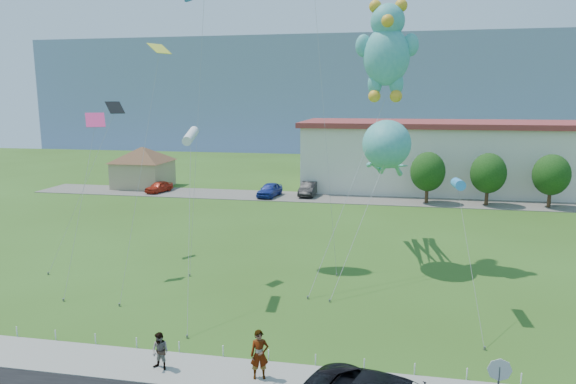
{
  "coord_description": "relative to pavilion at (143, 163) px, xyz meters",
  "views": [
    {
      "loc": [
        5.54,
        -20.82,
        10.91
      ],
      "look_at": [
        0.07,
        8.0,
        5.55
      ],
      "focal_mm": 32.0,
      "sensor_mm": 36.0,
      "label": 1
    }
  ],
  "objects": [
    {
      "name": "small_kite_white",
      "position": [
        19.29,
        -32.79,
        5.85
      ],
      "size": [
        1.85,
        6.41,
        9.38
      ],
      "color": "white",
      "rests_on": "ground"
    },
    {
      "name": "pedestrian_left",
      "position": [
        25.0,
        -40.84,
        -1.94
      ],
      "size": [
        0.83,
        0.67,
        1.97
      ],
      "primitive_type": "imported",
      "rotation": [
        0.0,
        0.0,
        0.31
      ],
      "color": "gray",
      "rests_on": "sidewalk"
    },
    {
      "name": "pavilion",
      "position": [
        0.0,
        0.0,
        0.0
      ],
      "size": [
        9.2,
        9.2,
        5.0
      ],
      "color": "tan",
      "rests_on": "ground"
    },
    {
      "name": "teddy_bear_kite",
      "position": [
        29.43,
        -24.51,
        11.02
      ],
      "size": [
        5.86,
        9.08,
        17.03
      ],
      "color": "teal",
      "rests_on": "ground"
    },
    {
      "name": "tree_near",
      "position": [
        34.0,
        -4.0,
        0.36
      ],
      "size": [
        3.6,
        3.6,
        5.47
      ],
      "color": "#3F2B19",
      "rests_on": "ground"
    },
    {
      "name": "stop_sign",
      "position": [
        33.5,
        -42.21,
        -1.15
      ],
      "size": [
        0.8,
        0.07,
        2.5
      ],
      "color": "slate",
      "rests_on": "ground"
    },
    {
      "name": "small_kite_yellow",
      "position": [
        16.15,
        -30.13,
        9.06
      ],
      "size": [
        1.29,
        6.44,
        14.25
      ],
      "color": "#D0D532",
      "rests_on": "ground"
    },
    {
      "name": "small_kite_cyan",
      "position": [
        33.2,
        -32.35,
        3.62
      ],
      "size": [
        1.25,
        5.46,
        7.13
      ],
      "color": "#308FD8",
      "rests_on": "ground"
    },
    {
      "name": "parked_car_red",
      "position": [
        3.55,
        -3.31,
        -2.32
      ],
      "size": [
        2.5,
        4.07,
        1.29
      ],
      "primitive_type": "imported",
      "rotation": [
        0.0,
        0.0,
        -0.27
      ],
      "color": "#B52A16",
      "rests_on": "parking_strip"
    },
    {
      "name": "octopus_kite",
      "position": [
        29.63,
        -24.37,
        4.33
      ],
      "size": [
        4.37,
        13.74,
        9.59
      ],
      "color": "teal",
      "rests_on": "ground"
    },
    {
      "name": "tree_mid",
      "position": [
        40.0,
        -4.0,
        0.36
      ],
      "size": [
        3.6,
        3.6,
        5.47
      ],
      "color": "#3F2B19",
      "rests_on": "ground"
    },
    {
      "name": "warehouse",
      "position": [
        50.0,
        6.0,
        1.1
      ],
      "size": [
        61.0,
        15.0,
        8.2
      ],
      "color": "beige",
      "rests_on": "ground"
    },
    {
      "name": "ground",
      "position": [
        24.0,
        -38.0,
        -3.02
      ],
      "size": [
        160.0,
        160.0,
        0.0
      ],
      "primitive_type": "plane",
      "color": "#2F5016",
      "rests_on": "ground"
    },
    {
      "name": "hill_ridge",
      "position": [
        24.0,
        82.0,
        9.48
      ],
      "size": [
        160.0,
        50.0,
        25.0
      ],
      "primitive_type": "cube",
      "color": "gray",
      "rests_on": "ground"
    },
    {
      "name": "parking_strip",
      "position": [
        24.0,
        -3.0,
        -2.99
      ],
      "size": [
        70.0,
        6.0,
        0.06
      ],
      "primitive_type": "cube",
      "color": "#59544C",
      "rests_on": "ground"
    },
    {
      "name": "rope_fence",
      "position": [
        24.0,
        -39.3,
        -2.77
      ],
      "size": [
        26.05,
        0.05,
        0.5
      ],
      "color": "white",
      "rests_on": "ground"
    },
    {
      "name": "parked_car_blue",
      "position": [
        16.95,
        -3.53,
        -2.2
      ],
      "size": [
        2.47,
        4.71,
        1.53
      ],
      "primitive_type": "imported",
      "rotation": [
        0.0,
        0.0,
        -0.16
      ],
      "color": "navy",
      "rests_on": "parking_strip"
    },
    {
      "name": "sidewalk",
      "position": [
        24.0,
        -40.75,
        -2.97
      ],
      "size": [
        80.0,
        2.5,
        0.1
      ],
      "primitive_type": "cube",
      "color": "gray",
      "rests_on": "ground"
    },
    {
      "name": "small_kite_black",
      "position": [
        10.78,
        -26.28,
        6.13
      ],
      "size": [
        2.74,
        6.44,
        10.73
      ],
      "color": "black",
      "rests_on": "ground"
    },
    {
      "name": "tree_far",
      "position": [
        46.0,
        -4.0,
        0.36
      ],
      "size": [
        3.6,
        3.6,
        5.47
      ],
      "color": "#3F2B19",
      "rests_on": "ground"
    },
    {
      "name": "small_kite_pink",
      "position": [
        12.21,
        -30.67,
        5.6
      ],
      "size": [
        1.29,
        5.65,
        10.07
      ],
      "color": "#F5367A",
      "rests_on": "ground"
    },
    {
      "name": "pedestrian_right",
      "position": [
        20.9,
        -40.94,
        -2.15
      ],
      "size": [
        0.87,
        0.74,
        1.55
      ],
      "primitive_type": "imported",
      "rotation": [
        0.0,
        0.0,
        -0.23
      ],
      "color": "gray",
      "rests_on": "sidewalk"
    },
    {
      "name": "parked_car_black",
      "position": [
        21.14,
        -2.1,
        -2.19
      ],
      "size": [
        1.8,
        4.72,
        1.54
      ],
      "primitive_type": "imported",
      "rotation": [
        0.0,
        0.0,
        -0.04
      ],
      "color": "black",
      "rests_on": "parking_strip"
    }
  ]
}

